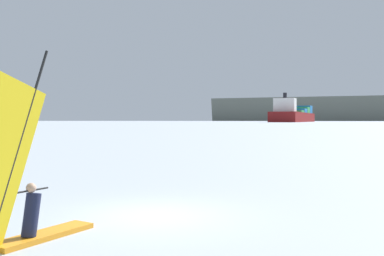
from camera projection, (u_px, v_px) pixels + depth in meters
ground_plane at (152, 216)px, 11.98m from camera, size 4000.00×4000.00×0.00m
windsurfer at (15, 194)px, 9.07m from camera, size 1.76×3.86×4.40m
cargo_ship at (295, 115)px, 531.91m from camera, size 64.97×178.08×31.96m
distant_headland at (331, 111)px, 1125.56m from camera, size 1407.42×700.53×52.17m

